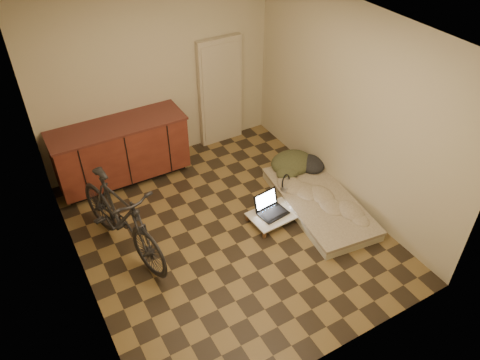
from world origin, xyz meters
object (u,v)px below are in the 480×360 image
lap_desk (275,214)px  bicycle (120,214)px  laptop (271,209)px  futon (319,202)px

lap_desk → bicycle: bearing=162.5°
lap_desk → laptop: (-0.04, 0.06, 0.07)m
futon → lap_desk: bearing=-179.7°
bicycle → lap_desk: bearing=-28.1°
futon → laptop: bearing=176.0°
bicycle → futon: (2.50, -0.54, -0.49)m
futon → laptop: (-0.69, 0.13, 0.09)m
lap_desk → laptop: laptop is taller
futon → laptop: size_ratio=4.69×
futon → laptop: laptop is taller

